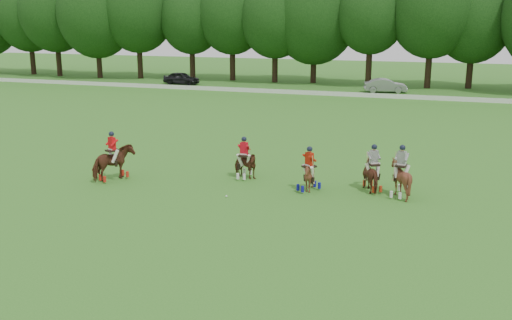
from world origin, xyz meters
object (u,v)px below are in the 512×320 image
(polo_red_b, at_px, (244,164))
(polo_red_c, at_px, (309,176))
(car_mid, at_px, (385,86))
(polo_stripe_a, at_px, (373,174))
(polo_red_a, at_px, (113,163))
(polo_stripe_b, at_px, (401,178))
(polo_ball, at_px, (226,196))
(car_left, at_px, (181,78))

(polo_red_b, xyz_separation_m, polo_red_c, (3.53, -1.07, 0.01))
(car_mid, xyz_separation_m, polo_red_b, (-2.50, -36.69, -0.02))
(polo_stripe_a, bearing_deg, polo_red_b, 179.73)
(polo_red_a, height_order, polo_red_b, polo_red_a)
(car_mid, distance_m, polo_stripe_a, 36.91)
(car_mid, height_order, polo_stripe_b, polo_stripe_b)
(polo_red_c, bearing_deg, polo_ball, -146.83)
(polo_ball, bearing_deg, polo_red_b, 96.01)
(polo_red_b, xyz_separation_m, polo_stripe_b, (7.53, -0.51, 0.12))
(car_left, bearing_deg, polo_stripe_b, -139.84)
(polo_red_a, height_order, polo_ball, polo_red_a)
(car_left, distance_m, polo_stripe_a, 46.11)
(car_left, xyz_separation_m, polo_red_c, (25.17, -37.76, -0.01))
(polo_stripe_a, bearing_deg, polo_red_a, -168.89)
(car_left, bearing_deg, polo_ball, -149.07)
(car_mid, bearing_deg, polo_red_c, 169.14)
(polo_red_b, bearing_deg, polo_stripe_a, -0.27)
(car_left, height_order, polo_stripe_a, polo_stripe_a)
(car_left, xyz_separation_m, car_mid, (24.14, 0.00, -0.00))
(polo_red_b, distance_m, polo_stripe_a, 6.26)
(car_left, relative_size, polo_red_b, 2.09)
(car_left, distance_m, polo_ball, 45.51)
(car_mid, distance_m, polo_stripe_b, 37.53)
(polo_red_a, bearing_deg, car_mid, 77.91)
(car_left, relative_size, polo_ball, 48.44)
(polo_stripe_b, bearing_deg, polo_red_a, -171.91)
(polo_stripe_b, bearing_deg, polo_ball, -159.77)
(polo_stripe_a, bearing_deg, polo_red_c, -159.13)
(car_mid, distance_m, polo_red_a, 39.99)
(car_mid, bearing_deg, car_left, 77.57)
(car_mid, height_order, polo_red_b, polo_red_b)
(polo_red_a, xyz_separation_m, polo_red_b, (5.87, 2.41, -0.16))
(polo_red_a, height_order, polo_stripe_a, polo_red_a)
(polo_red_a, bearing_deg, polo_stripe_a, 11.11)
(car_left, distance_m, car_mid, 24.14)
(polo_red_b, bearing_deg, car_left, 120.53)
(polo_ball, bearing_deg, car_mid, 86.89)
(polo_red_a, relative_size, polo_stripe_b, 1.04)
(polo_red_b, bearing_deg, polo_stripe_b, -3.86)
(polo_red_c, bearing_deg, polo_stripe_b, 7.99)
(car_mid, xyz_separation_m, polo_red_c, (1.03, -37.76, -0.01))
(car_mid, xyz_separation_m, polo_red_a, (-8.37, -39.10, 0.14))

